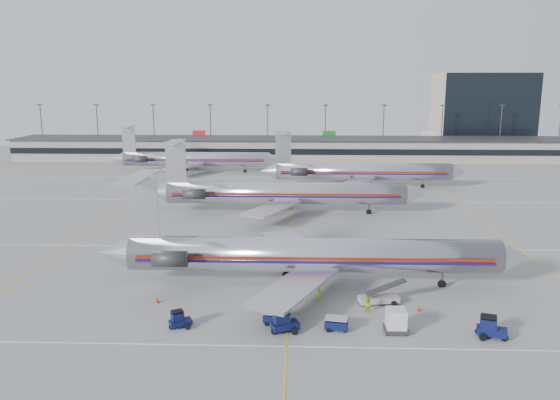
{
  "coord_description": "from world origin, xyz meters",
  "views": [
    {
      "loc": [
        0.94,
        -59.45,
        21.08
      ],
      "look_at": [
        -1.86,
        19.24,
        4.5
      ],
      "focal_mm": 35.0,
      "sensor_mm": 36.0,
      "label": 1
    }
  ],
  "objects_px": {
    "tug_center": "(283,322)",
    "jet_second_row": "(280,193)",
    "belt_loader": "(380,298)",
    "uld_container": "(396,321)",
    "jet_foreground": "(304,254)"
  },
  "relations": [
    {
      "from": "uld_container",
      "to": "jet_second_row",
      "type": "bearing_deg",
      "value": 104.81
    },
    {
      "from": "belt_loader",
      "to": "jet_second_row",
      "type": "bearing_deg",
      "value": 95.63
    },
    {
      "from": "jet_foreground",
      "to": "uld_container",
      "type": "height_order",
      "value": "jet_foreground"
    },
    {
      "from": "jet_foreground",
      "to": "tug_center",
      "type": "bearing_deg",
      "value": -99.54
    },
    {
      "from": "tug_center",
      "to": "belt_loader",
      "type": "height_order",
      "value": "belt_loader"
    },
    {
      "from": "uld_container",
      "to": "belt_loader",
      "type": "distance_m",
      "value": 6.35
    },
    {
      "from": "jet_second_row",
      "to": "uld_container",
      "type": "bearing_deg",
      "value": -75.4
    },
    {
      "from": "jet_foreground",
      "to": "tug_center",
      "type": "xyz_separation_m",
      "value": [
        -1.91,
        -11.37,
        -2.59
      ]
    },
    {
      "from": "jet_second_row",
      "to": "belt_loader",
      "type": "height_order",
      "value": "jet_second_row"
    },
    {
      "from": "tug_center",
      "to": "uld_container",
      "type": "xyz_separation_m",
      "value": [
        9.79,
        0.25,
        0.18
      ]
    },
    {
      "from": "jet_second_row",
      "to": "uld_container",
      "type": "height_order",
      "value": "jet_second_row"
    },
    {
      "from": "uld_container",
      "to": "belt_loader",
      "type": "xyz_separation_m",
      "value": [
        -0.5,
        6.32,
        -0.42
      ]
    },
    {
      "from": "jet_foreground",
      "to": "tug_center",
      "type": "relative_size",
      "value": 17.08
    },
    {
      "from": "tug_center",
      "to": "jet_second_row",
      "type": "bearing_deg",
      "value": 69.46
    },
    {
      "from": "tug_center",
      "to": "uld_container",
      "type": "bearing_deg",
      "value": -21.46
    }
  ]
}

